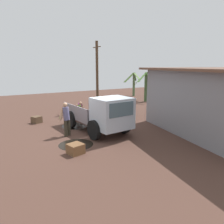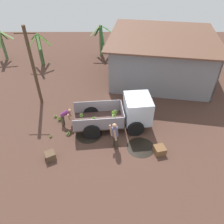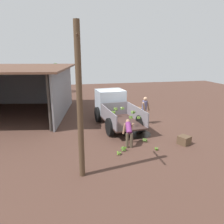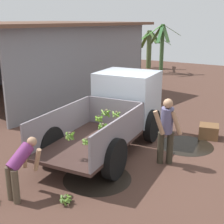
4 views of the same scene
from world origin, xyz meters
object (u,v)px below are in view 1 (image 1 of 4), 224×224
object	(u,v)px
utility_pole	(97,76)
person_foreground_visitor	(66,118)
wooden_crate_1	(76,149)
banana_bunch_on_ground_1	(60,117)
banana_bunch_on_ground_2	(82,115)
wooden_crate_0	(37,120)
banana_bunch_on_ground_0	(84,114)
person_worker_loading	(80,108)
cargo_truck	(106,115)
banana_bunch_on_ground_3	(68,120)

from	to	relation	value
utility_pole	person_foreground_visitor	bearing A→B (deg)	-39.57
person_foreground_visitor	wooden_crate_1	bearing A→B (deg)	138.68
banana_bunch_on_ground_1	wooden_crate_1	xyz separation A→B (m)	(6.10, -1.18, 0.12)
banana_bunch_on_ground_2	wooden_crate_0	size ratio (longest dim) A/B	0.55
banana_bunch_on_ground_0	wooden_crate_0	xyz separation A→B (m)	(0.44, -3.36, 0.11)
person_foreground_visitor	banana_bunch_on_ground_0	size ratio (longest dim) A/B	7.59
banana_bunch_on_ground_2	wooden_crate_1	xyz separation A→B (m)	(5.85, -2.66, 0.09)
banana_bunch_on_ground_1	banana_bunch_on_ground_2	xyz separation A→B (m)	(0.25, 1.48, 0.03)
utility_pole	person_foreground_visitor	xyz separation A→B (m)	(5.11, -4.23, -1.75)
banana_bunch_on_ground_0	banana_bunch_on_ground_2	world-z (taller)	banana_bunch_on_ground_2
person_worker_loading	wooden_crate_1	xyz separation A→B (m)	(5.35, -2.29, -0.52)
person_worker_loading	banana_bunch_on_ground_2	distance (m)	0.86
cargo_truck	wooden_crate_1	xyz separation A→B (m)	(1.54, -2.24, -0.84)
banana_bunch_on_ground_1	banana_bunch_on_ground_3	distance (m)	1.02
person_foreground_visitor	wooden_crate_1	xyz separation A→B (m)	(2.38, -0.42, -0.74)
banana_bunch_on_ground_3	wooden_crate_0	size ratio (longest dim) A/B	0.52
banana_bunch_on_ground_1	banana_bunch_on_ground_2	distance (m)	1.50
banana_bunch_on_ground_3	wooden_crate_1	world-z (taller)	wooden_crate_1
cargo_truck	wooden_crate_0	distance (m)	5.03
banana_bunch_on_ground_1	utility_pole	bearing A→B (deg)	111.91
person_worker_loading	banana_bunch_on_ground_1	world-z (taller)	person_worker_loading
person_foreground_visitor	wooden_crate_1	distance (m)	2.53
person_worker_loading	wooden_crate_0	bearing A→B (deg)	-91.06
cargo_truck	person_worker_loading	world-z (taller)	cargo_truck
utility_pole	banana_bunch_on_ground_3	distance (m)	4.82
utility_pole	banana_bunch_on_ground_0	world-z (taller)	utility_pole
banana_bunch_on_ground_0	banana_bunch_on_ground_3	size ratio (longest dim) A/B	0.87
banana_bunch_on_ground_0	wooden_crate_0	bearing A→B (deg)	-82.49
cargo_truck	person_worker_loading	xyz separation A→B (m)	(-3.81, 0.06, -0.33)
person_foreground_visitor	wooden_crate_1	world-z (taller)	person_foreground_visitor
person_foreground_visitor	banana_bunch_on_ground_3	bearing A→B (deg)	-50.38
cargo_truck	banana_bunch_on_ground_2	bearing A→B (deg)	168.53
utility_pole	person_worker_loading	world-z (taller)	utility_pole
wooden_crate_1	banana_bunch_on_ground_1	bearing A→B (deg)	169.04
utility_pole	banana_bunch_on_ground_0	size ratio (longest dim) A/B	23.55
person_worker_loading	banana_bunch_on_ground_1	bearing A→B (deg)	-116.48
person_worker_loading	wooden_crate_1	size ratio (longest dim) A/B	2.15
banana_bunch_on_ground_0	wooden_crate_1	distance (m)	6.86
person_foreground_visitor	banana_bunch_on_ground_2	bearing A→B (deg)	-64.03
cargo_truck	banana_bunch_on_ground_3	distance (m)	3.78
cargo_truck	person_foreground_visitor	distance (m)	2.00
banana_bunch_on_ground_0	wooden_crate_1	size ratio (longest dim) A/B	0.40
banana_bunch_on_ground_1	cargo_truck	bearing A→B (deg)	13.05
banana_bunch_on_ground_2	wooden_crate_1	bearing A→B (deg)	-24.47
banana_bunch_on_ground_1	wooden_crate_0	distance (m)	1.62
person_foreground_visitor	person_worker_loading	world-z (taller)	person_foreground_visitor
banana_bunch_on_ground_3	banana_bunch_on_ground_0	bearing A→B (deg)	124.28
banana_bunch_on_ground_1	wooden_crate_0	size ratio (longest dim) A/B	0.33
wooden_crate_0	wooden_crate_1	bearing A→B (deg)	3.89
wooden_crate_0	banana_bunch_on_ground_0	bearing A→B (deg)	97.51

